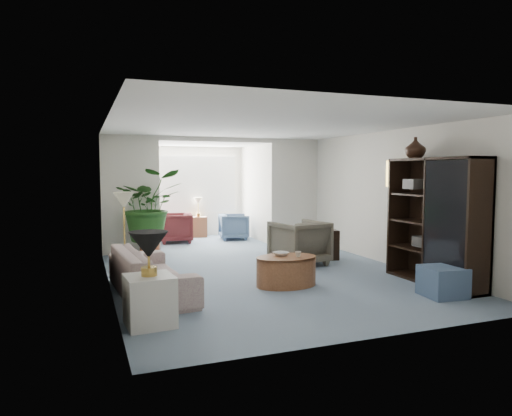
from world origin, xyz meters
name	(u,v)px	position (x,y,z in m)	size (l,w,h in m)	color
floor	(269,277)	(0.00, 0.00, 0.00)	(6.00, 6.00, 0.00)	#8397AD
sunroom_floor	(206,242)	(0.00, 4.10, 0.00)	(2.60, 2.60, 0.00)	#8397AD
back_pier_left	(131,195)	(-1.90, 3.00, 1.25)	(1.20, 0.12, 2.50)	white
back_pier_right	(295,192)	(1.90, 3.00, 1.25)	(1.20, 0.12, 2.50)	white
back_header	(218,139)	(0.00, 3.00, 2.45)	(2.60, 0.12, 0.10)	white
window_pane	(196,184)	(0.00, 5.18, 1.40)	(2.20, 0.02, 1.50)	white
window_blinds	(196,184)	(0.00, 5.15, 1.40)	(2.20, 0.02, 1.50)	white
framed_picture	(398,174)	(2.46, -0.10, 1.70)	(0.04, 0.50, 0.40)	#B2A88F
sofa	(151,272)	(-1.98, -0.40, 0.32)	(2.18, 0.85, 0.64)	beige
end_table	(150,301)	(-2.18, -1.75, 0.29)	(0.52, 0.52, 0.57)	silver
table_lamp	(149,245)	(-2.18, -1.75, 0.92)	(0.44, 0.44, 0.30)	black
floor_lamp	(124,200)	(-2.19, 1.24, 1.25)	(0.36, 0.36, 0.28)	beige
coffee_table	(286,271)	(0.03, -0.64, 0.23)	(0.95, 0.95, 0.45)	#965936
coffee_bowl	(281,254)	(-0.02, -0.54, 0.48)	(0.23, 0.23, 0.06)	silver
coffee_cup	(298,254)	(0.18, -0.74, 0.49)	(0.09, 0.09, 0.09)	beige
wingback_chair	(299,243)	(0.92, 0.74, 0.42)	(0.89, 0.91, 0.83)	#656050
side_table_dark	(324,245)	(1.62, 1.04, 0.29)	(0.49, 0.39, 0.59)	black
entertainment_cabinet	(435,221)	(2.23, -1.32, 0.98)	(0.47, 1.76, 1.95)	black
cabinet_urn	(415,148)	(2.23, -0.82, 2.13)	(0.33, 0.33, 0.34)	black
ottoman	(443,282)	(1.82, -1.96, 0.21)	(0.52, 0.52, 0.42)	slate
plant_pot	(150,249)	(-1.59, 2.57, 0.16)	(0.40, 0.40, 0.32)	brown
house_plant	(149,205)	(-1.59, 2.57, 1.06)	(1.33, 1.15, 1.47)	#224E1B
sunroom_chair_blue	(234,227)	(0.77, 4.23, 0.33)	(0.70, 0.72, 0.65)	slate
sunroom_chair_maroon	(176,228)	(-0.73, 4.23, 0.36)	(0.77, 0.80, 0.73)	#511B1D
sunroom_table	(198,227)	(0.02, 4.98, 0.27)	(0.44, 0.34, 0.54)	#965936
shelf_clutter	(437,215)	(2.18, -1.42, 1.09)	(0.30, 1.11, 1.06)	#322B27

